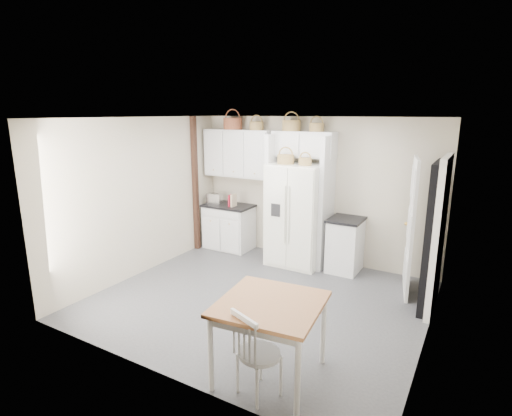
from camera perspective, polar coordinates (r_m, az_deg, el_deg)
The scene contains 28 objects.
floor at distance 6.00m, azimuth 0.50°, elevation -12.94°, with size 4.50×4.50×0.00m, color #3F3F40.
ceiling at distance 5.37m, azimuth 0.56°, elevation 12.75°, with size 4.50×4.50×0.00m, color white.
wall_back at distance 7.31m, azimuth 8.27°, elevation 2.57°, with size 4.50×4.50×0.00m, color beige.
wall_left at distance 6.90m, azimuth -15.97°, elevation 1.53°, with size 4.00×4.00×0.00m, color beige.
wall_right at distance 4.89m, azimuth 24.21°, elevation -4.02°, with size 4.00×4.00×0.00m, color beige.
refrigerator at distance 7.09m, azimuth 5.83°, elevation -0.98°, with size 0.93×0.75×1.81m, color white.
base_cab_left at distance 8.01m, azimuth -3.88°, elevation -2.77°, with size 0.92×0.58×0.85m, color silver.
base_cab_right at distance 7.02m, azimuth 12.61°, elevation -5.30°, with size 0.51×0.61×0.89m, color silver.
dining_table at distance 4.29m, azimuth 2.02°, elevation -18.25°, with size 1.00×1.00×0.83m, color #985329.
windsor_chair at distance 4.03m, azimuth 0.44°, elevation -20.08°, with size 0.43×0.39×0.88m, color silver.
counter_left at distance 7.90m, azimuth -3.93°, elevation 0.34°, with size 0.96×0.62×0.04m, color black.
counter_right at distance 6.89m, azimuth 12.80°, elevation -1.62°, with size 0.55×0.65×0.04m, color black.
toaster at distance 8.00m, azimuth -5.94°, elevation 1.36°, with size 0.30×0.17×0.21m, color silver.
cookbook_red at distance 7.76m, azimuth -3.71°, elevation 1.08°, with size 0.03×0.15×0.22m, color #AF1228.
cookbook_cream at distance 7.71m, azimuth -3.21°, elevation 1.10°, with size 0.04×0.16×0.25m, color #C7AF8F.
basket_upper_b at distance 7.78m, azimuth -3.35°, elevation 11.94°, with size 0.37×0.37×0.22m, color brown.
basket_upper_c at distance 7.51m, azimuth 0.08°, elevation 11.66°, with size 0.27×0.27×0.15m, color olive.
basket_bridge_a at distance 7.18m, azimuth 5.07°, elevation 11.65°, with size 0.33×0.33×0.19m, color olive.
basket_bridge_b at distance 7.00m, azimuth 8.63°, elevation 11.34°, with size 0.25×0.25×0.14m, color olive.
basket_fridge_a at distance 6.90m, azimuth 4.26°, elevation 6.96°, with size 0.30×0.30×0.16m, color olive.
basket_fridge_b at distance 6.75m, azimuth 7.03°, elevation 6.59°, with size 0.22×0.22×0.12m, color olive.
upper_cabinet at distance 7.75m, azimuth -2.49°, elevation 7.80°, with size 1.40×0.34×0.90m, color silver.
bridge_cabinet at distance 7.10m, azimuth 6.84°, elevation 9.02°, with size 1.12×0.34×0.45m, color silver.
fridge_panel_left at distance 7.34m, azimuth 2.57°, elevation 1.55°, with size 0.08×0.60×2.30m, color silver.
fridge_panel_right at distance 6.94m, azimuth 10.06°, elevation 0.65°, with size 0.08×0.60×2.30m, color silver.
trim_post at distance 7.85m, azimuth -8.66°, elevation 3.31°, with size 0.09×0.09×2.60m, color black.
doorway_void at distance 5.93m, azimuth 24.16°, elevation -3.83°, with size 0.18×0.85×2.05m, color black.
door_slab at distance 6.29m, azimuth 21.25°, elevation -2.61°, with size 0.80×0.04×2.05m, color white.
Camera 1 is at (2.64, -4.67, 2.68)m, focal length 28.00 mm.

